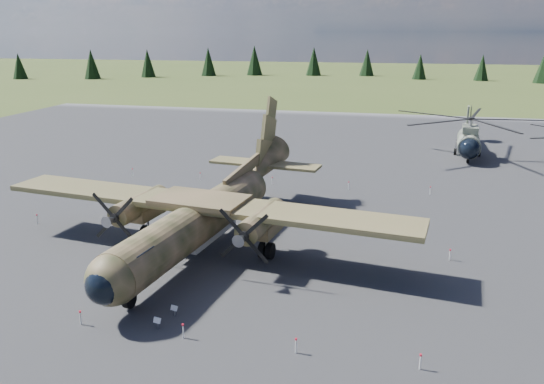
# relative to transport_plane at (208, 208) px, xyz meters

# --- Properties ---
(ground) EXTENTS (500.00, 500.00, 0.00)m
(ground) POSITION_rel_transport_plane_xyz_m (0.91, 1.27, -2.98)
(ground) COLOR #455124
(ground) RESTS_ON ground
(apron) EXTENTS (120.00, 120.00, 0.04)m
(apron) POSITION_rel_transport_plane_xyz_m (0.91, 11.27, -2.98)
(apron) COLOR slate
(apron) RESTS_ON ground
(transport_plane) EXTENTS (31.58, 28.51, 10.39)m
(transport_plane) POSITION_rel_transport_plane_xyz_m (0.00, 0.00, 0.00)
(transport_plane) COLOR #373A1F
(transport_plane) RESTS_ON ground
(helicopter_near) EXTENTS (22.29, 25.00, 5.21)m
(helicopter_near) POSITION_rel_transport_plane_xyz_m (22.42, 35.13, 0.71)
(helicopter_near) COLOR gray
(helicopter_near) RESTS_ON ground
(info_placard_left) EXTENTS (0.46, 0.25, 0.68)m
(info_placard_left) POSITION_rel_transport_plane_xyz_m (1.19, -11.67, -2.53)
(info_placard_left) COLOR gray
(info_placard_left) RESTS_ON ground
(info_placard_right) EXTENTS (0.45, 0.27, 0.66)m
(info_placard_right) POSITION_rel_transport_plane_xyz_m (1.55, -10.20, -2.55)
(info_placard_right) COLOR gray
(info_placard_right) RESTS_ON ground
(barrier_fence) EXTENTS (33.12, 29.62, 0.85)m
(barrier_fence) POSITION_rel_transport_plane_xyz_m (0.45, 1.20, -2.48)
(barrier_fence) COLOR white
(barrier_fence) RESTS_ON ground
(treeline) EXTENTS (337.91, 334.81, 10.93)m
(treeline) POSITION_rel_transport_plane_xyz_m (-5.99, 8.23, 1.81)
(treeline) COLOR black
(treeline) RESTS_ON ground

